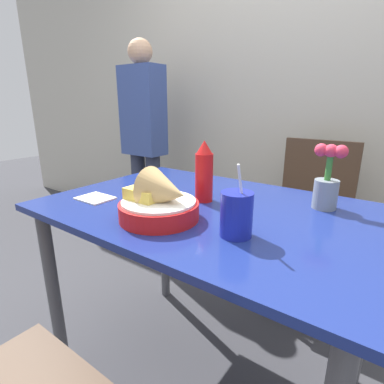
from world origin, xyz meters
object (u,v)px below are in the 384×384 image
Objects in this scene: food_basket at (161,202)px; ketchup_bottle at (204,172)px; flower_vase at (327,182)px; drink_cup at (236,216)px; chair_far_window at (311,210)px; person_standing at (144,136)px.

food_basket is 0.24m from ketchup_bottle.
flower_vase reaches higher than food_basket.
drink_cup is at bearing -110.57° from flower_vase.
ketchup_bottle reaches higher than food_basket.
food_basket reaches higher than chair_far_window.
food_basket is 1.13× the size of flower_vase.
person_standing is (-1.03, 0.97, 0.05)m from food_basket.
drink_cup is 1.58m from person_standing.
drink_cup is at bearing -39.92° from ketchup_bottle.
flower_vase is at bearing 46.88° from food_basket.
flower_vase is at bearing 69.43° from drink_cup.
person_standing reaches higher than drink_cup.
person_standing is at bearing 143.73° from drink_cup.
person_standing is (-1.28, 0.94, 0.05)m from drink_cup.
chair_far_window is 0.72m from flower_vase.
chair_far_window is at bearing 3.00° from person_standing.
ketchup_bottle is at bearing -155.29° from flower_vase.
food_basket is at bearing -101.04° from chair_far_window.
chair_far_window is 4.15× the size of ketchup_bottle.
chair_far_window is 1.28m from person_standing.
ketchup_bottle is 1.08× the size of drink_cup.
chair_far_window is 4.20× the size of flower_vase.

